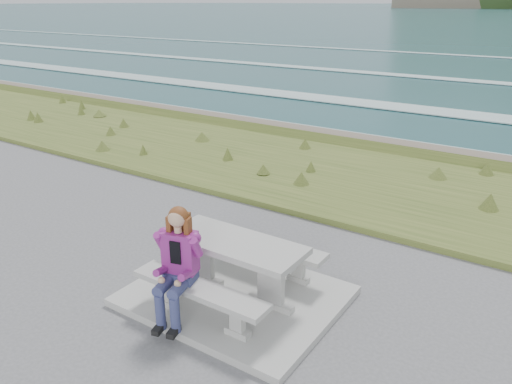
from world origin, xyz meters
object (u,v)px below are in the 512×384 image
(picnic_table, at_px, (235,253))
(bench_seaward, at_px, (265,248))
(bench_landward, at_px, (200,294))
(seated_woman, at_px, (176,281))

(picnic_table, bearing_deg, bench_seaward, 90.00)
(bench_landward, height_order, seated_woman, seated_woman)
(picnic_table, xyz_separation_m, seated_woman, (-0.24, -0.83, -0.08))
(bench_landward, relative_size, seated_woman, 1.31)
(bench_landward, relative_size, bench_seaward, 1.00)
(picnic_table, distance_m, bench_landward, 0.74)
(bench_landward, xyz_separation_m, bench_seaward, (0.00, 1.40, 0.00))
(picnic_table, height_order, bench_seaward, picnic_table)
(bench_landward, bearing_deg, seated_woman, -152.42)
(bench_seaward, bearing_deg, picnic_table, -90.00)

